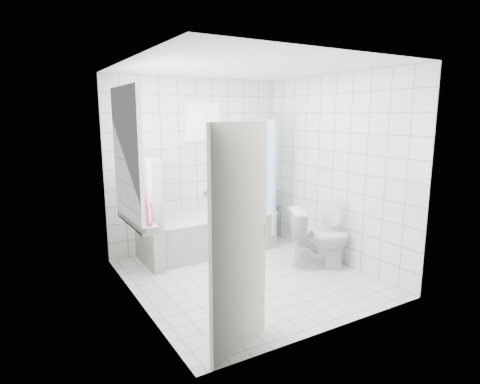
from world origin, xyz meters
TOP-DOWN VIEW (x-y plane):
  - ground at (0.00, 0.00)m, footprint 3.00×3.00m
  - ceiling at (0.00, 0.00)m, footprint 3.00×3.00m
  - wall_back at (0.00, 1.50)m, footprint 2.80×0.02m
  - wall_front at (0.00, -1.50)m, footprint 2.80×0.02m
  - wall_left at (-1.40, 0.00)m, footprint 0.02×3.00m
  - wall_right at (1.40, 0.00)m, footprint 0.02×3.00m
  - window_left at (-1.35, 0.30)m, footprint 0.01×0.90m
  - window_back at (0.10, 1.46)m, footprint 0.50×0.01m
  - window_sill at (-1.31, 0.30)m, footprint 0.18×1.02m
  - door at (-0.89, -1.31)m, footprint 0.74×0.37m
  - bathtub at (0.07, 1.12)m, footprint 1.88×0.77m
  - partition_wall at (-0.93, 1.07)m, footprint 0.15×0.85m
  - tiled_ledge at (1.19, 1.38)m, footprint 0.40×0.24m
  - toilet at (1.03, -0.19)m, footprint 0.93×0.75m
  - curtain_rod at (0.95, 1.10)m, footprint 0.02×0.80m
  - shower_curtain at (0.95, 0.97)m, footprint 0.14×0.48m
  - tub_faucet at (0.17, 1.46)m, footprint 0.18×0.06m
  - sill_bottles at (-1.30, 0.09)m, footprint 0.18×0.80m
  - ledge_bottles at (1.19, 1.36)m, footprint 0.19×0.20m

SIDE VIEW (x-z plane):
  - ground at x=0.00m, z-range 0.00..0.00m
  - tiled_ledge at x=1.19m, z-range 0.00..0.55m
  - bathtub at x=0.07m, z-range 0.00..0.58m
  - toilet at x=1.03m, z-range 0.00..0.83m
  - ledge_bottles at x=1.19m, z-range 0.54..0.78m
  - partition_wall at x=-0.93m, z-range 0.00..1.50m
  - tub_faucet at x=0.17m, z-range 0.82..0.88m
  - window_sill at x=-1.31m, z-range 0.82..0.90m
  - door at x=-0.89m, z-range 0.00..2.00m
  - sill_bottles at x=-1.30m, z-range 0.88..1.21m
  - shower_curtain at x=0.95m, z-range 0.21..1.99m
  - wall_back at x=0.00m, z-range 0.00..2.60m
  - wall_front at x=0.00m, z-range 0.00..2.60m
  - wall_left at x=-1.40m, z-range 0.00..2.60m
  - wall_right at x=1.40m, z-range 0.00..2.60m
  - window_left at x=-1.35m, z-range 0.90..2.30m
  - window_back at x=0.10m, z-range 1.70..2.20m
  - curtain_rod at x=0.95m, z-range 1.99..2.01m
  - ceiling at x=0.00m, z-range 2.60..2.60m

